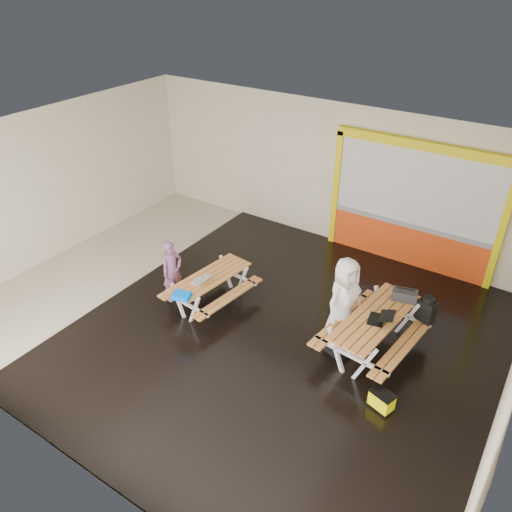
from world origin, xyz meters
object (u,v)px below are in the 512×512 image
Objects in this scene: fluke_bag at (381,401)px; laptop_right at (380,318)px; blue_pouch at (181,296)px; laptop_left at (201,280)px; person_left at (172,271)px; picnic_table_right at (375,325)px; backpack at (427,310)px; person_right at (344,299)px; toolbox at (405,295)px; picnic_table_left at (211,283)px; dark_case at (338,348)px.

laptop_right is at bearing 116.57° from fluke_bag.
blue_pouch is at bearing -159.60° from laptop_right.
fluke_bag is (0.56, -1.11, -0.69)m from laptop_right.
blue_pouch is (0.03, -0.63, 0.00)m from laptop_left.
person_left reaches higher than blue_pouch.
laptop_right is 1.42m from fluke_bag.
picnic_table_right is 4.15m from person_left.
laptop_left is at bearing -159.25° from backpack.
person_right reaches higher than fluke_bag.
picnic_table_right is 0.84m from toolbox.
laptop_right is at bearing -70.68° from person_left.
fluke_bag is (4.00, -0.73, -0.35)m from picnic_table_left.
person_right is 1.97m from fluke_bag.
dark_case is at bearing -154.15° from laptop_right.
person_right is at bearing -65.59° from person_left.
laptop_right is at bearing -86.95° from person_right.
person_left is at bearing 175.16° from fluke_bag.
blue_pouch is at bearing -151.75° from backpack.
picnic_table_right is at bearing 22.26° from blue_pouch.
laptop_right reaches higher than picnic_table_left.
picnic_table_left is 0.35m from laptop_left.
laptop_left is 4.08m from fluke_bag.
picnic_table_left is at bearing -56.34° from person_left.
person_left reaches higher than dark_case.
picnic_table_right is 4.26× the size of backpack.
picnic_table_right reaches higher than picnic_table_left.
picnic_table_left is at bearing 118.63° from person_right.
picnic_table_left reaches higher than fluke_bag.
picnic_table_left is 0.86× the size of picnic_table_right.
person_left is at bearing 142.49° from blue_pouch.
person_right is 3.88× the size of dark_case.
dark_case is at bearing 1.90° from picnic_table_left.
picnic_table_left is at bearing -178.10° from dark_case.
person_right is 2.82m from laptop_left.
person_left is at bearing -168.92° from picnic_table_right.
person_left is at bearing -160.31° from toolbox.
laptop_left is 0.77× the size of toolbox.
picnic_table_right is 0.29m from laptop_right.
laptop_left reaches higher than fluke_bag.
picnic_table_left is 2.75m from person_right.
dark_case is (-0.74, -1.12, -0.82)m from toolbox.
person_left is 2.99× the size of fluke_bag.
person_right is (-0.67, 0.10, 0.24)m from picnic_table_right.
person_right is at bearing 17.29° from laptop_left.
picnic_table_right is 3.44m from laptop_left.
picnic_table_left is at bearing 86.33° from laptop_left.
laptop_right is 1.12× the size of dark_case.
picnic_table_right is at bearing -81.76° from person_right.
laptop_right is 1.05m from backpack.
blue_pouch reaches higher than fluke_bag.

